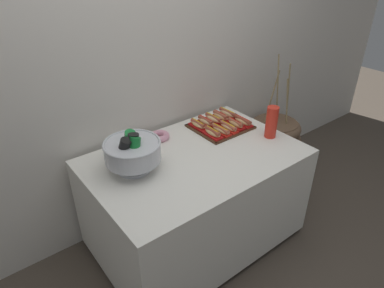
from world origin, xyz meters
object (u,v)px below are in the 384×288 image
Objects in this scene: hot_dog_0 at (213,133)px; hot_dog_3 at (235,124)px; hot_dog_4 at (243,121)px; hot_dog_8 at (221,116)px; hot_dog_6 at (206,122)px; hot_dog_1 at (220,130)px; hot_dog_9 at (228,114)px; donut at (160,136)px; hot_dog_5 at (198,125)px; punch_bowl at (132,151)px; buffet_table at (195,198)px; floor_vase at (272,148)px; hot_dog_7 at (213,119)px; hot_dog_2 at (228,127)px; cup_stack at (272,122)px; serving_tray at (220,127)px.

hot_dog_0 is 0.23m from hot_dog_3.
hot_dog_8 reaches higher than hot_dog_4.
hot_dog_3 is 0.92× the size of hot_dog_6.
hot_dog_1 is 0.28m from hot_dog_9.
hot_dog_3 is 0.57m from donut.
hot_dog_8 is 0.94× the size of hot_dog_9.
hot_dog_8 reaches higher than hot_dog_5.
hot_dog_5 is 0.67m from punch_bowl.
hot_dog_6 is at bearing 41.37° from buffet_table.
floor_vase is 0.96m from hot_dog_1.
donut is (-0.46, 0.05, -0.01)m from hot_dog_7.
buffet_table is at bearing -167.77° from floor_vase.
hot_dog_5 is at bearing 143.88° from hot_dog_3.
buffet_table is 8.62× the size of hot_dog_0.
hot_dog_6 reaches higher than hot_dog_2.
hot_dog_0 reaches higher than hot_dog_1.
donut is (-0.61, 0.05, -0.02)m from hot_dog_9.
punch_bowl is at bearing -145.97° from donut.
hot_dog_2 is 0.80m from punch_bowl.
hot_dog_5 is (-0.30, 0.16, -0.00)m from hot_dog_4.
hot_dog_9 reaches higher than hot_dog_4.
hot_dog_8 is 1.20× the size of donut.
hot_dog_6 is (0.32, 0.28, 0.39)m from buffet_table.
hot_dog_5 is 0.15m from hot_dog_7.
hot_dog_2 is 1.03× the size of hot_dog_6.
hot_dog_6 is (-0.23, 0.16, 0.00)m from hot_dog_4.
punch_bowl is 1.50× the size of cup_stack.
donut is (-0.38, 0.22, -0.01)m from hot_dog_1.
serving_tray is 0.17m from hot_dog_4.
hot_dog_5 is (-0.08, 0.16, 0.00)m from hot_dog_1.
hot_dog_7 is 0.15m from hot_dog_9.
serving_tray is 0.39m from cup_stack.
hot_dog_7 is at bearing 0.13° from hot_dog_6.
floor_vase is at bearing 34.21° from cup_stack.
hot_dog_0 and hot_dog_9 have the same top height.
hot_dog_2 reaches higher than hot_dog_1.
cup_stack is at bearing -145.79° from floor_vase.
hot_dog_4 is 1.03× the size of hot_dog_7.
hot_dog_5 is 0.95× the size of hot_dog_7.
hot_dog_3 and hot_dog_7 have the same top height.
cup_stack reaches higher than hot_dog_2.
hot_dog_4 is 0.26m from cup_stack.
hot_dog_0 is at bearing 0.91° from punch_bowl.
punch_bowl is at bearing -179.29° from hot_dog_3.
hot_dog_4 is (-0.58, -0.13, 0.51)m from floor_vase.
hot_dog_0 is 0.18m from hot_dog_6.
hot_dog_3 is at bearing 0.13° from hot_dog_0.
donut is at bearing 172.39° from hot_dog_6.
hot_dog_9 is (0.15, 0.00, 0.00)m from hot_dog_7.
hot_dog_1 is 0.17m from hot_dog_6.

